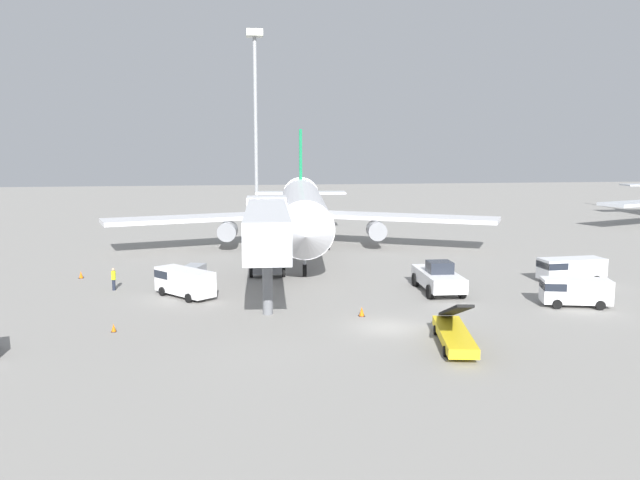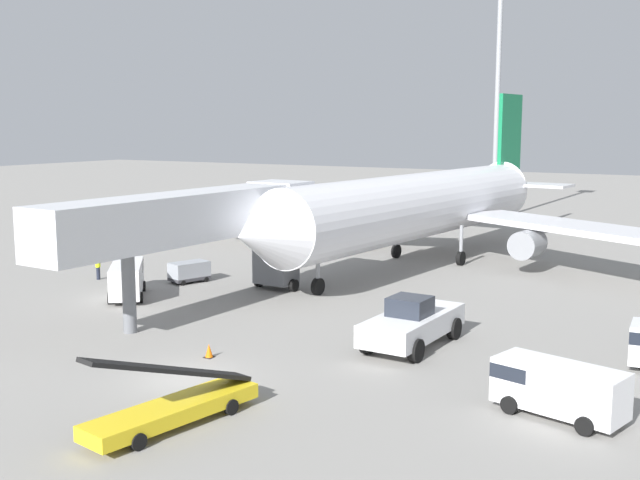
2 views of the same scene
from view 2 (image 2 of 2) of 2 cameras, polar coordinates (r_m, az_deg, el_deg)
ground_plane at (r=33.92m, az=-9.92°, el=-10.08°), size 300.00×300.00×0.00m
airplane_at_gate at (r=60.50m, az=7.76°, el=2.59°), size 43.63×43.16×13.50m
jet_bridge at (r=44.88m, az=-8.58°, el=1.46°), size 4.44×20.44×7.05m
pushback_tug at (r=38.10m, az=6.81°, el=-6.10°), size 3.12×7.06×2.52m
belt_loader_truck at (r=28.84m, az=-10.81°, el=-11.88°), size 2.93×7.18×3.30m
service_van_far_center at (r=30.38m, az=16.97°, el=-10.27°), size 5.08×3.00×2.01m
service_van_far_left at (r=49.92m, az=-14.04°, el=-2.71°), size 4.84×5.31×2.16m
baggage_cart_near_center at (r=53.72m, az=-9.61°, el=-2.27°), size 2.20×2.94×1.41m
ground_crew_worker_foreground at (r=56.08m, az=-16.05°, el=-1.85°), size 0.49×0.49×1.82m
safety_cone_alpha at (r=36.66m, az=-8.19°, el=-8.08°), size 0.43×0.43×0.65m
safety_cone_charlie at (r=62.44m, az=-14.85°, el=-1.38°), size 0.40×0.40×0.62m
apron_light_mast at (r=89.51m, az=13.07°, el=13.81°), size 2.40×2.40×28.22m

